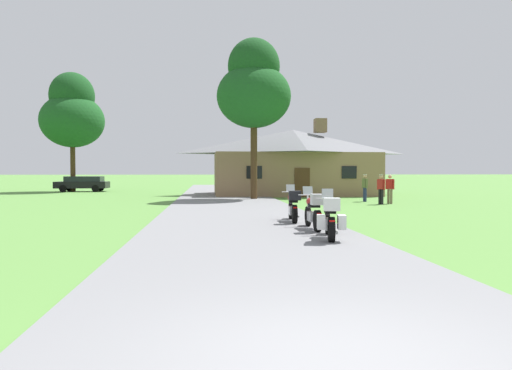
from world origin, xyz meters
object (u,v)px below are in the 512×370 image
object	(u,v)px
motorcycle_orange_nearest_to_camera	(330,218)
motorcycle_red_second_in_row	(314,211)
bystander_red_shirt_by_tree	(381,188)
tree_by_lodge_front	(254,88)
motorcycle_red_farthest_in_row	(293,206)
bystander_red_shirt_beside_signpost	(390,188)
tree_left_far	(72,114)
bystander_olive_shirt_near_lodge	(365,186)
parked_black_suv_far_left	(83,183)

from	to	relation	value
motorcycle_orange_nearest_to_camera	motorcycle_red_second_in_row	bearing A→B (deg)	99.62
bystander_red_shirt_by_tree	tree_by_lodge_front	distance (m)	10.55
motorcycle_orange_nearest_to_camera	motorcycle_red_farthest_in_row	world-z (taller)	same
bystander_red_shirt_beside_signpost	tree_left_far	xyz separation A→B (m)	(-22.63, 18.22, 6.19)
bystander_red_shirt_by_tree	tree_by_lodge_front	xyz separation A→B (m)	(-6.63, 5.18, 6.35)
bystander_olive_shirt_near_lodge	parked_black_suv_far_left	distance (m)	26.59
bystander_olive_shirt_near_lodge	bystander_red_shirt_beside_signpost	size ratio (longest dim) A/B	1.01
motorcycle_orange_nearest_to_camera	bystander_olive_shirt_near_lodge	world-z (taller)	bystander_olive_shirt_near_lodge
tree_left_far	bystander_olive_shirt_near_lodge	bearing A→B (deg)	-36.68
bystander_red_shirt_by_tree	tree_left_far	xyz separation A→B (m)	(-21.92, 18.69, 6.17)
bystander_red_shirt_by_tree	parked_black_suv_far_left	size ratio (longest dim) A/B	0.36
motorcycle_red_second_in_row	bystander_red_shirt_by_tree	distance (m)	12.63
motorcycle_orange_nearest_to_camera	parked_black_suv_far_left	size ratio (longest dim) A/B	0.44
motorcycle_red_second_in_row	tree_by_lodge_front	bearing A→B (deg)	92.15
motorcycle_red_farthest_in_row	tree_by_lodge_front	distance (m)	15.35
bystander_olive_shirt_near_lodge	tree_by_lodge_front	distance (m)	9.53
bystander_red_shirt_by_tree	parked_black_suv_far_left	distance (m)	28.21
motorcycle_orange_nearest_to_camera	tree_left_far	bearing A→B (deg)	126.87
motorcycle_red_farthest_in_row	bystander_red_shirt_by_tree	distance (m)	10.87
motorcycle_red_farthest_in_row	tree_left_far	xyz separation A→B (m)	(-15.33, 27.33, 6.50)
motorcycle_orange_nearest_to_camera	parked_black_suv_far_left	xyz separation A→B (m)	(-14.67, 31.76, 0.17)
tree_by_lodge_front	motorcycle_red_second_in_row	bearing A→B (deg)	-89.02
bystander_red_shirt_beside_signpost	bystander_red_shirt_by_tree	size ratio (longest dim) A/B	0.99
motorcycle_orange_nearest_to_camera	motorcycle_red_farthest_in_row	bearing A→B (deg)	103.21
motorcycle_red_farthest_in_row	tree_left_far	world-z (taller)	tree_left_far
bystander_olive_shirt_near_lodge	tree_left_far	xyz separation A→B (m)	(-21.84, 16.27, 6.17)
tree_by_lodge_front	parked_black_suv_far_left	size ratio (longest dim) A/B	2.25
parked_black_suv_far_left	bystander_olive_shirt_near_lodge	bearing A→B (deg)	-125.90
motorcycle_orange_nearest_to_camera	bystander_red_shirt_beside_signpost	size ratio (longest dim) A/B	1.24
motorcycle_orange_nearest_to_camera	tree_left_far	distance (m)	35.89
motorcycle_orange_nearest_to_camera	motorcycle_red_second_in_row	world-z (taller)	same
motorcycle_red_second_in_row	motorcycle_red_farthest_in_row	world-z (taller)	same
bystander_red_shirt_by_tree	motorcycle_red_second_in_row	bearing A→B (deg)	-58.96
motorcycle_red_second_in_row	tree_left_far	distance (m)	34.06
bystander_red_shirt_beside_signpost	parked_black_suv_far_left	distance (m)	28.43
motorcycle_red_second_in_row	bystander_red_shirt_by_tree	xyz separation A→B (m)	(6.36, 10.90, 0.33)
motorcycle_orange_nearest_to_camera	tree_left_far	xyz separation A→B (m)	(-15.52, 31.70, 6.51)
motorcycle_orange_nearest_to_camera	motorcycle_red_second_in_row	distance (m)	2.11
tree_left_far	parked_black_suv_far_left	bearing A→B (deg)	3.83
tree_by_lodge_front	bystander_red_shirt_beside_signpost	bearing A→B (deg)	-32.69
tree_by_lodge_front	parked_black_suv_far_left	world-z (taller)	tree_by_lodge_front
bystander_olive_shirt_near_lodge	parked_black_suv_far_left	xyz separation A→B (m)	(-20.99, 16.32, -0.17)
motorcycle_red_second_in_row	bystander_red_shirt_by_tree	size ratio (longest dim) A/B	1.24
motorcycle_orange_nearest_to_camera	tree_by_lodge_front	distance (m)	19.39
motorcycle_orange_nearest_to_camera	tree_by_lodge_front	size ratio (longest dim) A/B	0.20
motorcycle_red_second_in_row	bystander_red_shirt_beside_signpost	bearing A→B (deg)	59.31
motorcycle_orange_nearest_to_camera	parked_black_suv_far_left	world-z (taller)	parked_black_suv_far_left
bystander_red_shirt_beside_signpost	tree_by_lodge_front	world-z (taller)	tree_by_lodge_front
bystander_olive_shirt_near_lodge	parked_black_suv_far_left	world-z (taller)	bystander_olive_shirt_near_lodge
motorcycle_red_farthest_in_row	bystander_red_shirt_by_tree	bearing A→B (deg)	57.28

